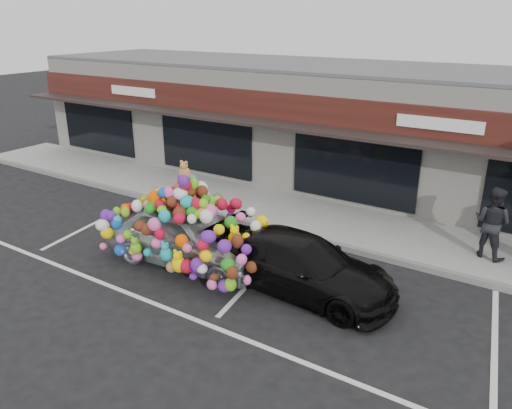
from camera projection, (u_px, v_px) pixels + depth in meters
The scene contains 11 objects.
ground at pixel (170, 249), 13.68m from camera, with size 90.00×90.00×0.00m, color black.
shop_building at pixel (312, 120), 19.56m from camera, with size 24.00×7.20×4.31m.
sidewalk at pixel (250, 203), 16.80m from camera, with size 26.00×3.00×0.15m, color gray.
kerb at pixel (224, 217), 15.62m from camera, with size 26.00×0.18×0.16m, color slate.
parking_stripe_left at pixel (97, 222), 15.46m from camera, with size 0.12×4.40×0.01m, color silver.
parking_stripe_mid at pixel (260, 272), 12.42m from camera, with size 0.12×4.40×0.01m, color silver.
parking_stripe_right at pixel (495, 344), 9.69m from camera, with size 0.12×4.40×0.01m, color silver.
lane_line at pixel (168, 309), 10.86m from camera, with size 14.00×0.12×0.01m, color silver.
toy_car at pixel (188, 228), 12.62m from camera, with size 3.23×4.88×2.78m.
black_sedan at pixel (301, 265), 11.39m from camera, with size 4.50×1.83×1.31m, color black.
pedestrian_b at pixel (492, 223), 12.60m from camera, with size 0.92×0.71×1.88m, color black.
Camera 1 is at (8.68, -9.13, 5.97)m, focal length 35.00 mm.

